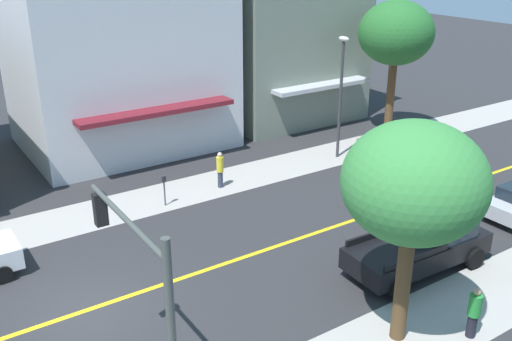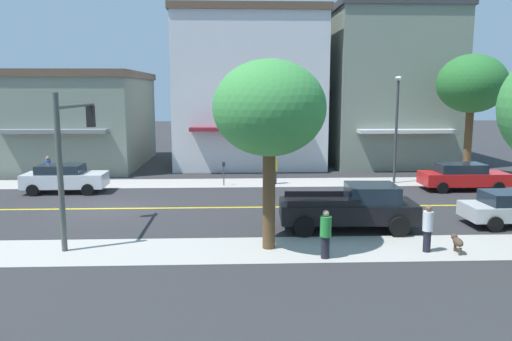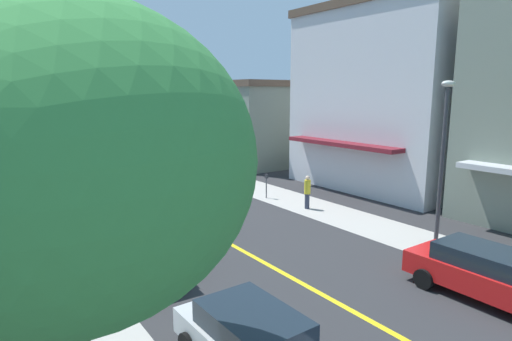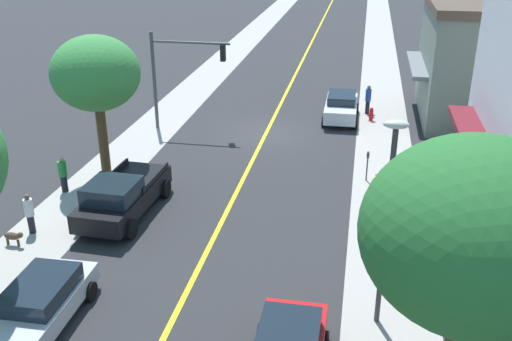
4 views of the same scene
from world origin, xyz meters
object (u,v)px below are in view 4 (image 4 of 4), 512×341
Objects in this scene: traffic_light_mast at (178,66)px; pedestrian_yellow_shirt at (377,191)px; parking_meter at (368,162)px; white_sedan_left_curb at (341,106)px; pedestrian_white_shirt at (29,213)px; pedestrian_blue_shirt at (368,99)px; street_lamp at (388,204)px; small_dog at (13,236)px; black_pickup_truck at (122,196)px; silver_sedan_right_curb at (40,304)px; fire_hydrant at (371,114)px; pedestrian_green_shirt at (63,174)px; street_tree_left_near at (96,74)px; street_tree_right_corner at (475,237)px.

traffic_light_mast is 14.27m from pedestrian_yellow_shirt.
white_sedan_left_curb is (1.66, -8.84, -0.11)m from parking_meter.
pedestrian_yellow_shirt is at bearing -37.24° from traffic_light_mast.
pedestrian_blue_shirt is at bearing -160.33° from pedestrian_white_shirt.
small_dog is at bearing -8.52° from street_lamp.
street_lamp reaches higher than white_sedan_left_curb.
black_pickup_truck reaches higher than pedestrian_blue_shirt.
white_sedan_left_curb reaches higher than silver_sedan_right_curb.
parking_meter is at bearing 121.22° from black_pickup_truck.
pedestrian_blue_shirt reaches higher than silver_sedan_right_curb.
silver_sedan_right_curb is (9.70, 21.48, 0.36)m from fire_hydrant.
street_lamp is 3.87× the size of pedestrian_green_shirt.
street_lamp reaches higher than pedestrian_green_shirt.
silver_sedan_right_curb is at bearing -46.32° from small_dog.
black_pickup_truck is 3.01× the size of pedestrian_blue_shirt.
black_pickup_truck is at bearing -165.96° from pedestrian_blue_shirt.
white_sedan_left_curb is at bearing -0.21° from pedestrian_yellow_shirt.
black_pickup_truck is (-2.32, 3.56, -4.08)m from street_tree_left_near.
black_pickup_truck is at bearing -26.02° from street_lamp.
parking_meter is at bearing -133.69° from pedestrian_blue_shirt.
street_tree_right_corner is at bearing 116.24° from pedestrian_white_shirt.
silver_sedan_right_curb is at bearing 52.79° from parking_meter.
pedestrian_green_shirt reaches higher than fire_hydrant.
pedestrian_white_shirt reaches higher than white_sedan_left_curb.
traffic_light_mast is (-1.42, -7.27, -1.30)m from street_tree_left_near.
street_lamp is (1.28, -5.10, -2.00)m from street_tree_right_corner.
pedestrian_green_shirt is at bearing 98.25° from small_dog.
street_tree_right_corner is 24.50m from traffic_light_mast.
traffic_light_mast is 3.14× the size of pedestrian_yellow_shirt.
white_sedan_left_curb is at bearing -79.34° from parking_meter.
black_pickup_truck is at bearing -178.50° from silver_sedan_right_curb.
street_lamp reaches higher than fire_hydrant.
pedestrian_yellow_shirt is at bearing 174.57° from street_tree_left_near.
street_lamp is 1.17× the size of black_pickup_truck.
parking_meter is at bearing -87.55° from street_lamp.
fire_hydrant is 0.49× the size of pedestrian_white_shirt.
traffic_light_mast reaches higher than silver_sedan_right_curb.
white_sedan_left_curb is 0.97× the size of silver_sedan_right_curb.
small_dog is (12.97, 8.46, -0.54)m from parking_meter.
street_lamp is 10.69m from silver_sedan_right_curb.
pedestrian_green_shirt is (3.84, -8.82, 0.11)m from silver_sedan_right_curb.
street_tree_left_near is 17.61m from pedestrian_blue_shirt.
street_tree_left_near is 1.22× the size of black_pickup_truck.
silver_sedan_right_curb is 6.09m from pedestrian_white_shirt.
street_tree_left_near is 1.51× the size of white_sedan_left_curb.
street_lamp is at bearing 170.31° from pedestrian_yellow_shirt.
traffic_light_mast reaches higher than fire_hydrant.
pedestrian_yellow_shirt is (-2.07, 11.92, 0.12)m from white_sedan_left_curb.
pedestrian_yellow_shirt is (-0.23, 12.01, 0.54)m from fire_hydrant.
pedestrian_green_shirt is at bearing -38.12° from street_tree_right_corner.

